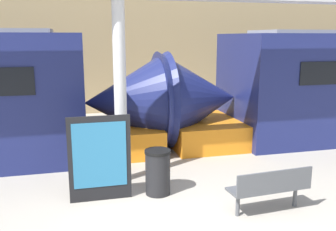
{
  "coord_description": "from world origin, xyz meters",
  "views": [
    {
      "loc": [
        -1.57,
        -4.44,
        3.01
      ],
      "look_at": [
        0.31,
        2.97,
        1.4
      ],
      "focal_mm": 40.0,
      "sensor_mm": 36.0,
      "label": 1
    }
  ],
  "objects_px": {
    "support_column_near": "(120,93)",
    "bench_near": "(271,186)",
    "poster_board": "(100,158)",
    "trash_bin": "(158,172)"
  },
  "relations": [
    {
      "from": "trash_bin",
      "to": "poster_board",
      "type": "height_order",
      "value": "poster_board"
    },
    {
      "from": "trash_bin",
      "to": "bench_near",
      "type": "bearing_deg",
      "value": -36.94
    },
    {
      "from": "trash_bin",
      "to": "poster_board",
      "type": "relative_size",
      "value": 0.55
    },
    {
      "from": "bench_near",
      "to": "poster_board",
      "type": "xyz_separation_m",
      "value": [
        -2.8,
        1.26,
        0.33
      ]
    },
    {
      "from": "bench_near",
      "to": "trash_bin",
      "type": "distance_m",
      "value": 2.13
    },
    {
      "from": "trash_bin",
      "to": "support_column_near",
      "type": "bearing_deg",
      "value": 123.41
    },
    {
      "from": "support_column_near",
      "to": "bench_near",
      "type": "bearing_deg",
      "value": -43.42
    },
    {
      "from": "poster_board",
      "to": "trash_bin",
      "type": "bearing_deg",
      "value": 1.06
    },
    {
      "from": "bench_near",
      "to": "support_column_near",
      "type": "bearing_deg",
      "value": 132.4
    },
    {
      "from": "poster_board",
      "to": "support_column_near",
      "type": "height_order",
      "value": "support_column_near"
    }
  ]
}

